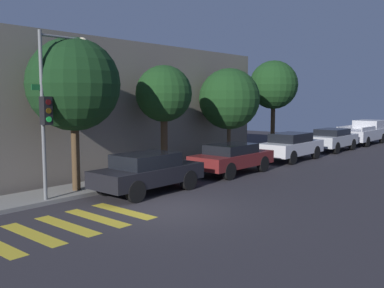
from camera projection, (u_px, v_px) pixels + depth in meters
The scene contains 14 objects.
ground_plane at pixel (164, 209), 13.29m from camera, with size 60.00×60.00×0.00m, color #2D2B30.
sidewalk at pixel (84, 189), 15.98m from camera, with size 26.00×1.92×0.14m, color gray.
building_row at pixel (23, 109), 18.50m from camera, with size 26.00×6.00×6.00m, color slate.
crosswalk at pixel (66, 226), 11.59m from camera, with size 4.43×2.60×0.00m.
traffic_light_pole at pixel (54, 95), 13.87m from camera, with size 2.11×0.56×5.59m.
sedan_near_corner at pixel (148, 172), 15.56m from camera, with size 4.28×1.80×1.46m.
sedan_middle at pixel (232, 157), 19.55m from camera, with size 4.39×1.81×1.37m.
sedan_far_end at pixel (291, 146), 23.82m from camera, with size 4.58×1.79×1.54m.
sedan_tail_of_row at pixel (333, 139), 28.11m from camera, with size 4.40×1.84×1.47m.
pickup_truck at pixel (364, 132), 32.60m from camera, with size 5.50×2.05×1.77m.
tree_near_corner at pixel (74, 85), 15.08m from camera, with size 3.30×3.30×5.58m.
tree_midblock at pixel (164, 94), 18.53m from camera, with size 2.46×2.46×4.88m.
tree_far_end at pixel (229, 99), 22.19m from camera, with size 3.17×3.17×5.01m.
tree_behind_truck at pixel (274, 85), 25.50m from camera, with size 2.88×2.88×5.70m.
Camera 1 is at (-9.28, -9.15, 3.42)m, focal length 40.00 mm.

